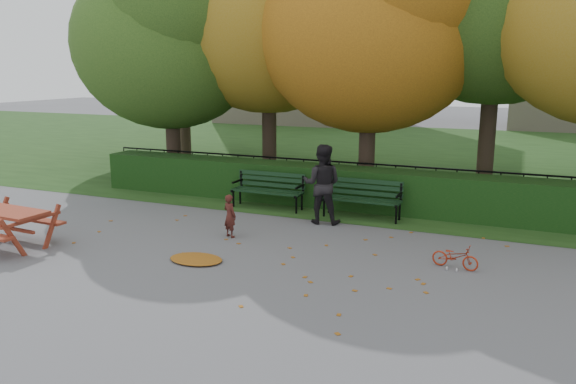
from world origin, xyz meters
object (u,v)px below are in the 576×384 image
at_px(bench_right, 363,196).
at_px(bicycle, 455,257).
at_px(tree_c, 381,11).
at_px(picnic_table, 5,218).
at_px(tree_a, 173,29).
at_px(child, 230,216).
at_px(adult, 322,184).
at_px(bench_left, 269,187).
at_px(tree_f, 184,3).

bearing_deg(bench_right, bicycle, -48.27).
bearing_deg(bicycle, tree_c, 37.83).
distance_m(tree_c, picnic_table, 9.93).
bearing_deg(tree_a, bicycle, -27.74).
height_order(tree_a, bicycle, tree_a).
height_order(child, adult, adult).
bearing_deg(bicycle, bench_right, 51.25).
xyz_separation_m(bench_left, child, (0.30, -2.57, -0.07)).
bearing_deg(bench_left, bicycle, -29.29).
relative_size(bench_left, bench_right, 1.00).
bearing_deg(bench_right, child, -129.22).
height_order(bench_right, bicycle, bench_right).
xyz_separation_m(tree_c, bicycle, (2.67, -4.95, -4.61)).
xyz_separation_m(tree_f, bicycle, (10.63, -8.23, -5.48)).
xyz_separation_m(tree_c, adult, (-0.46, -3.06, -3.94)).
xyz_separation_m(bench_right, adult, (-0.72, -0.80, 0.37)).
relative_size(picnic_table, adult, 1.02).
distance_m(bench_left, adult, 1.90).
distance_m(child, adult, 2.28).
height_order(bench_left, adult, adult).
height_order(bench_left, bench_right, same).
bearing_deg(tree_c, bench_right, -83.30).
relative_size(tree_c, bicycle, 9.97).
relative_size(bench_left, child, 2.01).
bearing_deg(picnic_table, tree_a, 98.03).
distance_m(tree_f, bicycle, 14.52).
xyz_separation_m(tree_a, child, (4.19, -4.44, -4.07)).
bearing_deg(adult, bicycle, 140.03).
bearing_deg(picnic_table, bench_right, 43.57).
relative_size(bench_right, child, 2.01).
bearing_deg(tree_a, bench_left, -25.76).
xyz_separation_m(bench_left, bicycle, (4.80, -2.69, -0.31)).
distance_m(bench_right, bicycle, 3.62).
height_order(tree_c, child, tree_c).
bearing_deg(bench_right, adult, -132.01).
height_order(tree_a, adult, tree_a).
xyz_separation_m(tree_a, tree_c, (6.02, 0.38, 0.30)).
bearing_deg(bench_left, bench_right, 0.00).
bearing_deg(tree_f, bench_left, -43.51).
bearing_deg(adult, tree_c, -107.22).
bearing_deg(child, picnic_table, 53.45).
distance_m(bench_right, picnic_table, 7.53).
xyz_separation_m(tree_c, child, (-1.83, -4.83, -4.38)).
relative_size(tree_f, adult, 5.16).
height_order(child, bicycle, child).
bearing_deg(tree_f, bench_right, -33.92).
distance_m(bench_left, child, 2.59).
relative_size(tree_f, bench_left, 5.10).
bearing_deg(tree_a, adult, -25.68).
bearing_deg(bicycle, picnic_table, 114.17).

